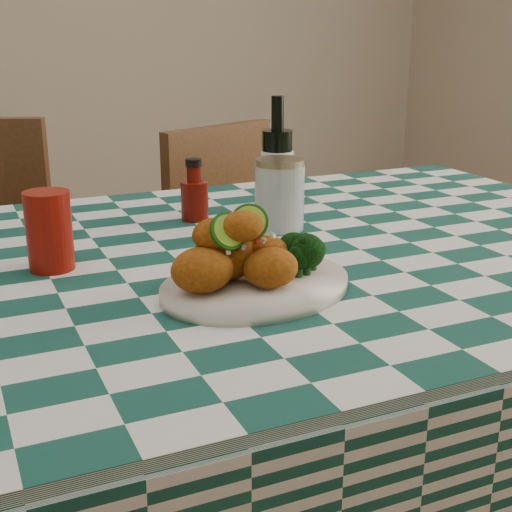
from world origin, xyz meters
name	(u,v)px	position (x,y,z in m)	size (l,w,h in m)	color
dining_table	(238,455)	(0.00, 0.00, 0.39)	(1.66, 1.06, 0.79)	#15493F
plate	(256,286)	(-0.04, -0.18, 0.80)	(0.29, 0.23, 0.02)	silver
fried_chicken_pile	(240,248)	(-0.07, -0.18, 0.86)	(0.16, 0.12, 0.11)	#A55410
broccoli_side	(302,252)	(0.04, -0.17, 0.83)	(0.08, 0.08, 0.06)	black
red_tumbler	(49,231)	(-0.30, 0.05, 0.85)	(0.07, 0.07, 0.13)	maroon
ketchup_bottle	(194,190)	(0.01, 0.24, 0.85)	(0.05, 0.05, 0.12)	#620C04
mason_jar	(280,194)	(0.13, 0.11, 0.85)	(0.09, 0.09, 0.13)	#B2BCBA
beer_bottle	(277,153)	(0.20, 0.27, 0.90)	(0.07, 0.07, 0.23)	black
wooden_chair_right	(264,285)	(0.37, 0.69, 0.44)	(0.40, 0.42, 0.88)	#472814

